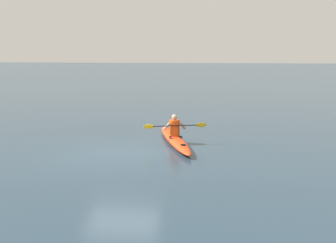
# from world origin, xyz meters

# --- Properties ---
(ground_plane) EXTENTS (160.00, 160.00, 0.00)m
(ground_plane) POSITION_xyz_m (0.00, 0.00, 0.00)
(ground_plane) COLOR #233847
(kayak) EXTENTS (1.87, 5.02, 0.29)m
(kayak) POSITION_xyz_m (-1.65, -1.81, 0.15)
(kayak) COLOR red
(kayak) RESTS_ON ground
(kayaker) EXTENTS (2.28, 0.71, 0.79)m
(kayaker) POSITION_xyz_m (-1.64, -1.84, 0.63)
(kayaker) COLOR #E04C14
(kayaker) RESTS_ON kayak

